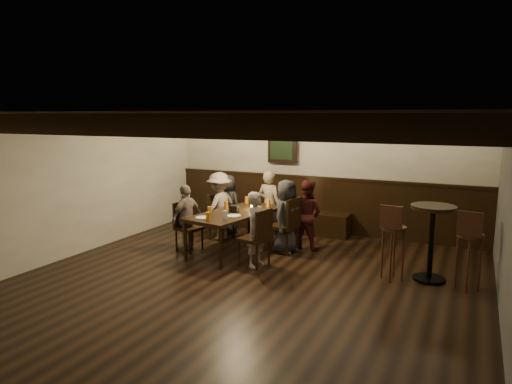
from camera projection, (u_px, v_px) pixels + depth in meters
The scene contains 27 objects.
room at pixel (283, 187), 8.31m from camera, with size 7.00×7.00×7.00m.
dining_table at pixel (236, 215), 7.95m from camera, with size 1.14×2.01×0.71m.
chair_left_near at pixel (221, 226), 8.78m from camera, with size 0.46×0.46×0.88m.
chair_left_far at pixel (189, 236), 8.06m from camera, with size 0.45×0.45×0.87m.
chair_right_near at pixel (285, 236), 7.97m from camera, with size 0.51×0.51×0.97m.
chair_right_far at pixel (255, 248), 7.24m from camera, with size 0.49×0.49×0.93m.
person_bench_left at pixel (228, 204), 9.19m from camera, with size 0.58×0.38×1.20m, color #262528.
person_bench_centre at pixel (269, 205), 8.80m from camera, with size 0.48×0.32×1.33m, color gray.
person_bench_right at pixel (306, 214), 8.17m from camera, with size 0.60×0.47×1.24m, color #4F1B1B.
person_left_near at pixel (219, 206), 8.74m from camera, with size 0.84×0.48×1.30m, color gray.
person_left_far at pixel (187, 218), 8.02m from camera, with size 0.69×0.29×1.18m, color gray.
person_right_near at pixel (286, 216), 7.89m from camera, with size 0.63×0.41×1.28m, color #2A2B2D.
person_right_far at pixel (257, 229), 7.17m from camera, with size 0.44×0.29×1.20m, color #A69A8D.
pint_a at pixel (247, 200), 8.65m from camera, with size 0.07×0.07×0.14m, color #BF7219.
pint_b at pixel (269, 204), 8.31m from camera, with size 0.07×0.07×0.14m, color #BF7219.
pint_c at pixel (226, 205), 8.18m from camera, with size 0.07×0.07×0.14m, color #BF7219.
pint_d at pixel (257, 208), 7.92m from camera, with size 0.07×0.07×0.14m, color silver.
pint_e at pixel (209, 211), 7.69m from camera, with size 0.07×0.07×0.14m, color #BF7219.
pint_f at pixel (225, 215), 7.37m from camera, with size 0.07×0.07×0.14m, color silver.
pint_g at pixel (208, 217), 7.25m from camera, with size 0.07×0.07×0.14m, color #BF7219.
plate_near at pixel (203, 218), 7.46m from camera, with size 0.24×0.24×0.01m, color white.
plate_far at pixel (234, 216), 7.59m from camera, with size 0.24×0.24×0.01m, color white.
condiment_caddy at pixel (234, 209), 7.89m from camera, with size 0.15×0.10×0.12m, color black.
candle at pixel (252, 208), 8.11m from camera, with size 0.05×0.05×0.05m, color beige.
high_top_table at pixel (432, 232), 6.53m from camera, with size 0.63×0.63×1.11m.
bar_stool_left at pixel (392, 252), 6.61m from camera, with size 0.35×0.38×1.13m.
bar_stool_right at pixel (468, 260), 6.23m from camera, with size 0.35×0.38×1.13m.
Camera 1 is at (2.85, -5.38, 2.38)m, focal length 32.00 mm.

